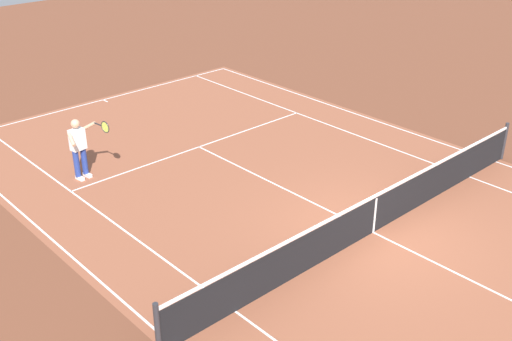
% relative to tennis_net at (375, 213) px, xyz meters
% --- Properties ---
extents(ground_plane, '(60.00, 60.00, 0.00)m').
position_rel_tennis_net_xyz_m(ground_plane, '(0.00, 0.00, -0.49)').
color(ground_plane, brown).
extents(court_slab, '(24.20, 11.40, 0.00)m').
position_rel_tennis_net_xyz_m(court_slab, '(0.00, 0.00, -0.49)').
color(court_slab, '#935138').
rests_on(court_slab, ground_plane).
extents(court_line_markings, '(23.85, 11.05, 0.01)m').
position_rel_tennis_net_xyz_m(court_line_markings, '(0.00, 0.00, -0.49)').
color(court_line_markings, white).
rests_on(court_line_markings, ground_plane).
extents(tennis_net, '(0.10, 11.70, 1.08)m').
position_rel_tennis_net_xyz_m(tennis_net, '(0.00, 0.00, 0.00)').
color(tennis_net, '#2D2D33').
rests_on(tennis_net, ground_plane).
extents(tennis_player_near, '(1.03, 0.81, 1.70)m').
position_rel_tennis_net_xyz_m(tennis_player_near, '(6.89, 3.49, 0.44)').
color(tennis_player_near, navy).
rests_on(tennis_player_near, ground_plane).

